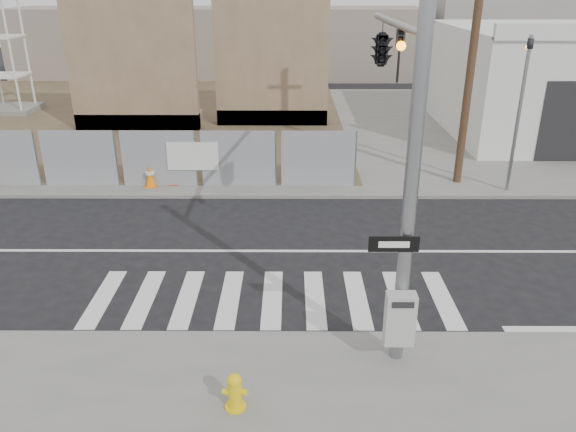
{
  "coord_description": "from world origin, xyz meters",
  "views": [
    {
      "loc": [
        0.42,
        -13.88,
        6.93
      ],
      "look_at": [
        0.36,
        -0.81,
        1.4
      ],
      "focal_mm": 35.0,
      "sensor_mm": 36.0,
      "label": 1
    }
  ],
  "objects_px": {
    "signal_pole": "(390,90)",
    "traffic_cone_d": "(174,176)",
    "fire_hydrant": "(235,391)",
    "traffic_cone_c": "(150,176)"
  },
  "relations": [
    {
      "from": "signal_pole",
      "to": "fire_hydrant",
      "type": "relative_size",
      "value": 10.03
    },
    {
      "from": "traffic_cone_d",
      "to": "traffic_cone_c",
      "type": "bearing_deg",
      "value": -162.78
    },
    {
      "from": "fire_hydrant",
      "to": "signal_pole",
      "type": "bearing_deg",
      "value": 78.29
    },
    {
      "from": "signal_pole",
      "to": "fire_hydrant",
      "type": "height_order",
      "value": "signal_pole"
    },
    {
      "from": "signal_pole",
      "to": "traffic_cone_d",
      "type": "height_order",
      "value": "signal_pole"
    },
    {
      "from": "signal_pole",
      "to": "traffic_cone_c",
      "type": "height_order",
      "value": "signal_pole"
    },
    {
      "from": "signal_pole",
      "to": "traffic_cone_d",
      "type": "distance_m",
      "value": 10.46
    },
    {
      "from": "signal_pole",
      "to": "traffic_cone_d",
      "type": "xyz_separation_m",
      "value": [
        -6.26,
        7.16,
        -4.35
      ]
    },
    {
      "from": "traffic_cone_c",
      "to": "traffic_cone_d",
      "type": "bearing_deg",
      "value": 17.22
    },
    {
      "from": "fire_hydrant",
      "to": "traffic_cone_d",
      "type": "xyz_separation_m",
      "value": [
        -3.24,
        11.38,
        -0.04
      ]
    }
  ]
}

